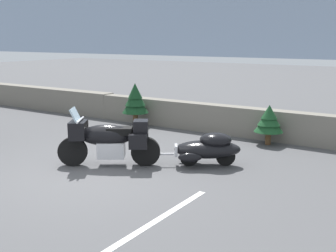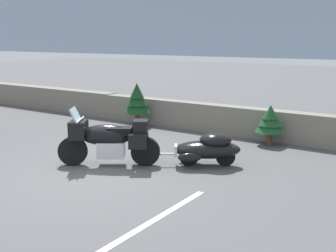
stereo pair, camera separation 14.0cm
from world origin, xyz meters
name	(u,v)px [view 2 (the right image)]	position (x,y,z in m)	size (l,w,h in m)	color
ground_plane	(93,173)	(0.00, 0.00, 0.00)	(80.00, 80.00, 0.00)	#4C4C4F
stone_guard_wall	(200,117)	(-0.26, 5.08, 0.43)	(24.00, 0.58, 0.89)	slate
touring_motorcycle	(108,139)	(-0.09, 0.62, 0.62)	(2.00, 1.50, 1.33)	black
car_shaped_trailer	(208,148)	(1.78, 1.86, 0.41)	(2.04, 1.52, 0.76)	black
pine_sapling_near	(270,120)	(2.24, 4.48, 0.68)	(0.79, 0.79, 1.10)	brown
pine_sapling_farther	(137,100)	(-2.22, 4.36, 0.90)	(0.86, 0.86, 1.44)	brown
parking_stripe_marker	(143,227)	(2.50, -1.50, 0.00)	(0.12, 3.60, 0.01)	silver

